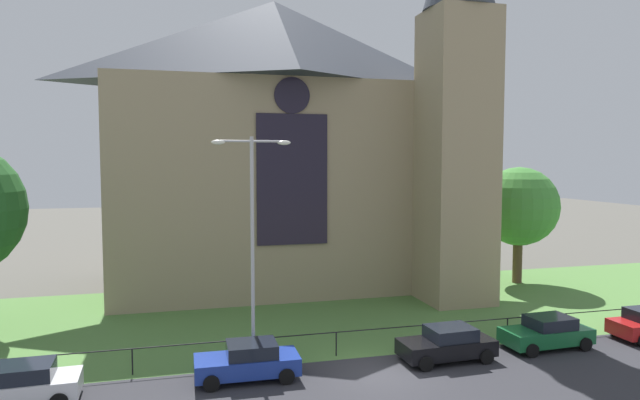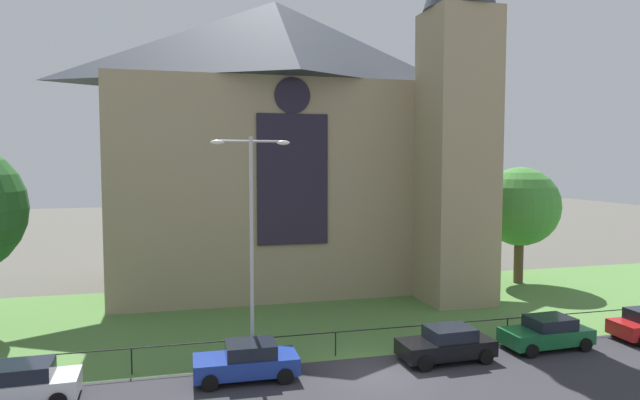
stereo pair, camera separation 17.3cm
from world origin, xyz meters
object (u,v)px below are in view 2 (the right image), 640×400
Objects in this scene: parked_car_blue at (247,361)px; parked_car_black at (447,344)px; streetlamp_near at (251,225)px; parked_car_green at (547,333)px; parked_car_white at (19,384)px; tree_right_far at (520,207)px; church_building at (288,141)px.

parked_car_blue is 0.99× the size of parked_car_black.
streetlamp_near is 5.63m from parked_car_blue.
streetlamp_near reaches higher than parked_car_black.
parked_car_green is at bearing -5.65° from streetlamp_near.
parked_car_green is (22.54, 0.53, 0.00)m from parked_car_white.
tree_right_far is at bearing 28.83° from streetlamp_near.
parked_car_green is at bearing -118.80° from tree_right_far.
tree_right_far is at bearing -147.58° from parked_car_blue.
streetlamp_near is at bearing -106.74° from church_building.
parked_car_green is at bearing -178.26° from parked_car_blue.
tree_right_far is (16.25, -3.71, -4.74)m from church_building.
church_building is 6.09× the size of parked_car_green.
parked_car_white is 8.35m from parked_car_blue.
church_building is at bearing -130.06° from parked_car_white.
church_building is 6.15× the size of parked_car_blue.
parked_car_black is (17.19, 0.22, 0.00)m from parked_car_white.
parked_car_white is at bearing -167.82° from streetlamp_near.
tree_right_far is at bearing -121.07° from parked_car_green.
tree_right_far is 1.99× the size of parked_car_blue.
parked_car_blue is at bearing -106.62° from church_building.
parked_car_blue is (8.34, 0.33, 0.00)m from parked_car_white.
church_building is at bearing -79.47° from parked_car_black.
tree_right_far is 0.85× the size of streetlamp_near.
parked_car_black is 1.00× the size of parked_car_green.
parked_car_green is (13.76, -1.36, -5.40)m from streetlamp_near.
church_building is 21.18m from parked_car_green.
streetlamp_near is 2.34× the size of parked_car_blue.
parked_car_blue is (-0.43, -1.57, -5.40)m from streetlamp_near.
tree_right_far is 18.68m from parked_car_black.
church_building is 2.63× the size of streetlamp_near.
parked_car_green is (5.35, 0.31, 0.00)m from parked_car_black.
parked_car_black is at bearing -11.26° from streetlamp_near.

